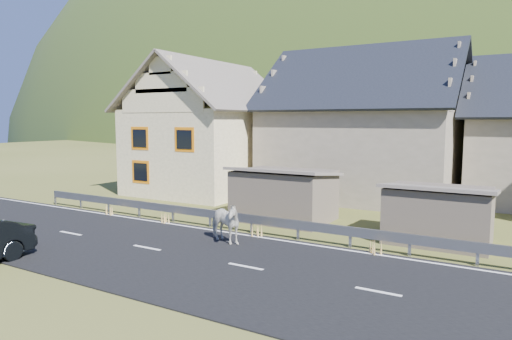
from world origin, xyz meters
The scene contains 10 objects.
ground centered at (0.00, 0.00, 0.00)m, with size 160.00×160.00×0.00m, color #3F4616.
road centered at (0.00, 0.00, 0.02)m, with size 60.00×7.00×0.04m, color black.
lane_markings centered at (0.00, 0.00, 0.04)m, with size 60.00×6.60×0.01m, color silver.
guardrail centered at (0.00, 3.68, 0.56)m, with size 28.10×0.09×0.75m.
shed_left centered at (-2.00, 6.50, 1.10)m, with size 4.30×3.30×2.40m, color #6C6050.
shed_right centered at (4.50, 6.00, 1.00)m, with size 3.80×2.90×2.20m, color #6C6050.
house_cream centered at (-10.00, 12.00, 4.36)m, with size 7.80×9.80×8.30m.
house_stone_a centered at (-1.00, 15.00, 4.63)m, with size 10.80×9.80×8.90m.
conifer_patch centered at (-55.00, 110.00, 6.00)m, with size 76.00×50.00×28.00m, color black.
horse centered at (-2.12, 1.92, 0.79)m, with size 1.78×0.81×1.50m, color beige.
Camera 1 is at (6.99, -11.32, 4.43)m, focal length 32.00 mm.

